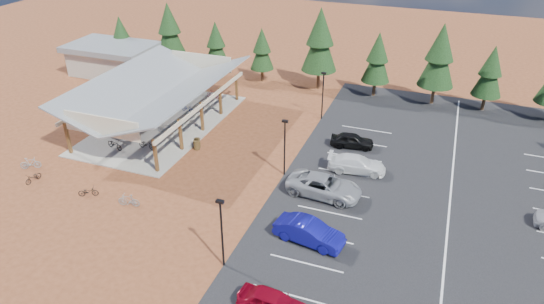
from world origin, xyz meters
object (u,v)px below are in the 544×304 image
(bike_1, at_px, (147,119))
(car_1, at_px, (309,232))
(outbuilding, at_px, (113,58))
(car_0, at_px, (274,303))
(lamp_post_1, at_px, (285,144))
(bike_2, at_px, (152,106))
(bike_6, at_px, (187,108))
(bike_7, at_px, (213,94))
(bike_4, at_px, (147,144))
(bike_5, at_px, (165,128))
(bike_0, at_px, (115,144))
(car_2, at_px, (324,186))
(lamp_post_0, at_px, (222,229))
(bike_3, at_px, (169,95))
(trash_bin_1, at_px, (197,143))
(bike_8, at_px, (33,178))
(bike_12, at_px, (88,192))
(bike_13, at_px, (129,200))
(bike_pavilion, at_px, (159,89))
(car_3, at_px, (357,164))
(car_4, at_px, (352,140))
(bike_9, at_px, (30,163))
(lamp_post_2, at_px, (323,92))
(trash_bin_0, at_px, (197,145))

(bike_1, height_order, car_1, car_1)
(outbuilding, relative_size, car_0, 2.55)
(lamp_post_1, height_order, bike_2, lamp_post_1)
(bike_6, height_order, bike_7, bike_7)
(outbuilding, relative_size, bike_2, 5.82)
(bike_4, bearing_deg, lamp_post_1, -82.41)
(outbuilding, height_order, bike_5, outbuilding)
(bike_0, bearing_deg, car_2, -77.03)
(lamp_post_0, relative_size, bike_3, 3.34)
(bike_5, relative_size, car_2, 0.26)
(trash_bin_1, bearing_deg, bike_8, -134.33)
(outbuilding, distance_m, bike_12, 29.02)
(bike_3, relative_size, bike_13, 0.88)
(bike_pavilion, distance_m, bike_3, 7.23)
(bike_2, xyz_separation_m, car_1, (22.35, -15.13, 0.26))
(bike_5, height_order, bike_12, bike_5)
(car_0, xyz_separation_m, car_3, (1.22, 17.26, -0.02))
(bike_6, xyz_separation_m, bike_8, (-5.21, -16.73, -0.11))
(bike_pavilion, relative_size, lamp_post_0, 3.77)
(lamp_post_1, relative_size, bike_13, 2.95)
(bike_pavilion, height_order, lamp_post_0, lamp_post_0)
(car_3, height_order, car_4, car_3)
(bike_1, height_order, bike_3, bike_1)
(bike_pavilion, xyz_separation_m, bike_9, (-6.04, -11.75, -3.30))
(lamp_post_2, relative_size, car_1, 1.04)
(bike_5, distance_m, car_0, 25.45)
(bike_4, distance_m, car_3, 19.34)
(bike_pavilion, xyz_separation_m, lamp_post_1, (15.00, -5.00, -0.85))
(trash_bin_1, xyz_separation_m, bike_8, (-9.91, -10.15, -0.04))
(bike_2, distance_m, car_1, 26.99)
(bike_pavilion, bearing_deg, bike_1, -154.39)
(trash_bin_1, relative_size, car_4, 0.22)
(trash_bin_1, distance_m, bike_13, 10.31)
(trash_bin_0, distance_m, bike_8, 14.02)
(bike_2, height_order, car_1, car_1)
(bike_3, relative_size, bike_4, 0.85)
(outbuilding, bearing_deg, trash_bin_1, -35.81)
(lamp_post_1, height_order, bike_12, lamp_post_1)
(bike_13, bearing_deg, bike_4, -165.92)
(bike_7, relative_size, car_4, 0.41)
(car_1, relative_size, car_4, 1.23)
(car_2, bearing_deg, bike_8, 109.87)
(trash_bin_0, height_order, bike_12, trash_bin_0)
(trash_bin_1, height_order, bike_2, bike_2)
(lamp_post_2, xyz_separation_m, bike_5, (-13.64, -8.72, -2.40))
(trash_bin_1, relative_size, car_1, 0.18)
(lamp_post_0, xyz_separation_m, bike_1, (-16.47, 16.29, -2.33))
(bike_4, height_order, bike_7, bike_7)
(outbuilding, height_order, bike_0, outbuilding)
(bike_2, relative_size, bike_6, 1.19)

